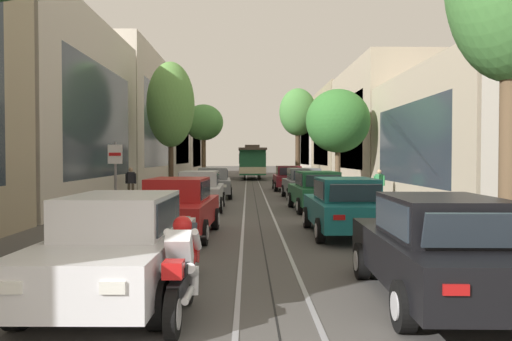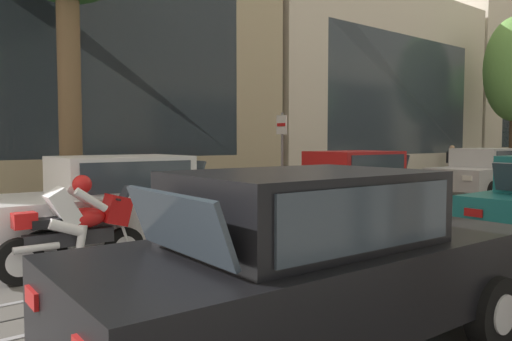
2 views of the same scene
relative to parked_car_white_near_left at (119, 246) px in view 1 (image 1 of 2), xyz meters
name	(u,v)px [view 1 (image 1 of 2)]	position (x,y,z in m)	size (l,w,h in m)	color
ground_plane	(254,191)	(2.35, 23.82, -0.80)	(172.41, 172.41, 0.00)	#4C4947
trolley_track_rails	(253,186)	(2.35, 28.71, -0.79)	(1.14, 76.96, 0.01)	gray
building_facade_left	(118,123)	(-7.03, 26.81, 3.68)	(5.21, 68.66, 9.92)	tan
building_facade_right	(388,127)	(11.93, 27.42, 3.52)	(5.84, 68.66, 9.83)	beige
parked_car_white_near_left	(119,246)	(0.00, 0.00, 0.00)	(2.07, 4.39, 1.58)	silver
parked_car_red_second_left	(178,207)	(0.06, 5.89, 0.00)	(2.13, 4.42, 1.58)	red
parked_car_silver_mid_left	(200,190)	(0.00, 12.61, 0.00)	(2.04, 4.38, 1.58)	#B7B7BC
parked_car_grey_fourth_left	(213,183)	(0.12, 18.66, 0.00)	(2.15, 4.42, 1.58)	slate
parked_car_black_near_right	(439,248)	(4.81, -0.26, 0.00)	(2.11, 4.41, 1.58)	black
parked_car_teal_second_right	(345,206)	(4.65, 6.05, 0.00)	(2.01, 4.36, 1.58)	#196B70
parked_car_green_mid_right	(317,191)	(4.74, 12.27, 0.00)	(2.12, 4.41, 1.58)	#1E6038
parked_car_grey_fourth_right	(303,183)	(4.83, 17.96, 0.00)	(2.08, 4.40, 1.58)	slate
parked_car_maroon_fifth_right	(288,178)	(4.59, 24.45, 0.00)	(2.01, 4.36, 1.58)	maroon
street_tree_kerb_left_second	(171,105)	(-2.29, 19.84, 4.22)	(2.62, 2.72, 7.39)	#4C3826
street_tree_kerb_left_mid	(204,123)	(-2.24, 39.57, 4.59)	(3.73, 3.52, 7.14)	brown
street_tree_kerb_right_second	(338,121)	(7.11, 20.68, 3.40)	(3.66, 3.46, 6.03)	brown
street_tree_kerb_right_mid	(298,113)	(6.89, 41.11, 5.68)	(3.65, 3.11, 8.90)	#4C3826
cable_car_trolley	(252,162)	(2.34, 40.74, 0.86)	(2.68, 9.15, 3.28)	#1E5B38
motorcycle_with_rider	(181,271)	(1.09, -1.03, -0.15)	(0.56, 1.99, 1.37)	black
pedestrian_on_left_pavement	(379,183)	(8.35, 16.36, 0.07)	(0.55, 0.40, 1.55)	slate
pedestrian_on_right_pavement	(131,181)	(-4.00, 17.72, 0.11)	(0.55, 0.36, 1.62)	#4C4233
street_sign_post	(115,180)	(-1.37, 4.95, 0.78)	(0.36, 0.07, 2.53)	slate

